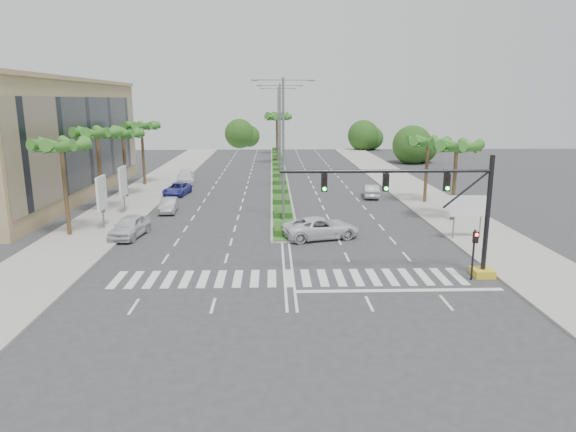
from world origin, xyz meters
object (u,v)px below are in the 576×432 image
car_crossing (321,228)px  car_parked_a (130,226)px  car_parked_b (169,205)px  car_right (371,191)px  car_parked_c (177,189)px  car_parked_d (186,177)px

car_crossing → car_parked_a: bearing=71.8°
car_parked_b → car_parked_a: bearing=-101.5°
car_parked_a → car_parked_b: bearing=89.7°
car_crossing → car_right: bearing=-37.9°
car_parked_b → car_parked_c: 8.84m
car_parked_d → car_parked_b: bearing=-92.5°
car_parked_b → car_right: size_ratio=0.94×
car_parked_b → car_crossing: car_crossing is taller
car_parked_a → car_parked_c: bearing=96.2°
car_parked_b → car_crossing: (13.28, -9.65, 0.14)m
car_crossing → car_right: size_ratio=1.35×
car_crossing → car_parked_c: bearing=22.3°
car_parked_c → car_parked_d: 8.30m
car_parked_a → car_crossing: (14.51, -0.81, -0.02)m
car_parked_b → car_parked_c: car_parked_b is taller
car_parked_a → car_parked_b: (1.23, 8.85, -0.16)m
car_parked_c → car_parked_d: car_parked_d is taller
car_parked_a → car_right: size_ratio=1.12×
car_parked_c → car_crossing: bearing=-45.2°
car_parked_b → car_parked_d: bearing=90.5°
car_parked_b → car_parked_d: car_parked_d is taller
car_parked_d → car_crossing: size_ratio=0.90×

